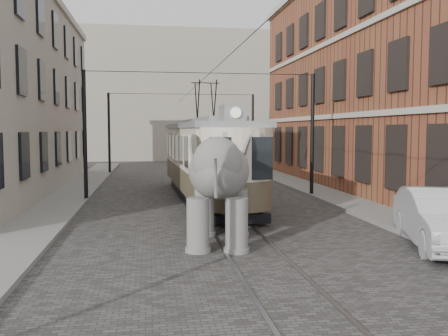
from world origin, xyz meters
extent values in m
plane|color=#494644|center=(0.00, 0.00, 0.00)|extent=(120.00, 120.00, 0.00)
cube|color=slate|center=(6.00, 0.00, 0.07)|extent=(2.00, 60.00, 0.15)
cube|color=slate|center=(-6.50, 0.00, 0.07)|extent=(2.00, 60.00, 0.15)
cube|color=brown|center=(11.00, 9.00, 6.00)|extent=(8.00, 26.00, 12.00)
cube|color=#9F9784|center=(0.00, 40.00, 7.00)|extent=(28.00, 10.00, 14.00)
imported|color=#AAA9AE|center=(5.35, -4.67, 0.82)|extent=(3.10, 5.25, 1.63)
camera|label=1|loc=(-2.72, -17.24, 3.30)|focal=39.58mm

